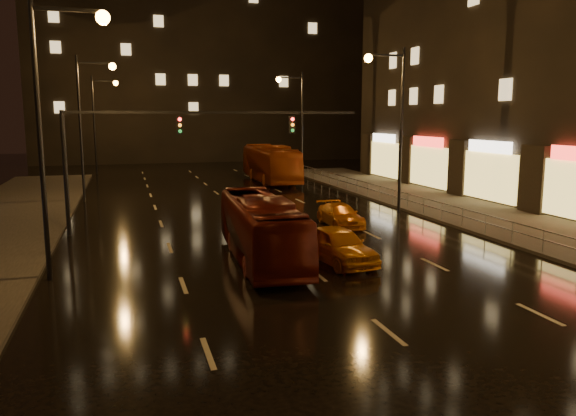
% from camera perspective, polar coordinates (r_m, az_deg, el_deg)
% --- Properties ---
extents(ground, '(140.00, 140.00, 0.00)m').
position_cam_1_polar(ground, '(30.71, -3.18, -1.80)').
color(ground, black).
rests_on(ground, ground).
extents(sidewalk_right, '(7.00, 70.00, 0.15)m').
position_cam_1_polar(sidewalk_right, '(32.24, 23.13, -1.87)').
color(sidewalk_right, '#38332D').
rests_on(sidewalk_right, ground).
extents(building_distant, '(44.00, 16.00, 36.00)m').
position_cam_1_polar(building_distant, '(82.97, -9.05, 17.54)').
color(building_distant, black).
rests_on(building_distant, ground).
extents(traffic_signal, '(15.31, 0.32, 6.20)m').
position_cam_1_polar(traffic_signal, '(29.44, -12.97, 6.80)').
color(traffic_signal, black).
rests_on(traffic_signal, ground).
extents(railing_right, '(0.05, 56.00, 1.00)m').
position_cam_1_polar(railing_right, '(32.60, 15.38, 0.13)').
color(railing_right, '#99999E').
rests_on(railing_right, sidewalk_right).
extents(bus_red, '(2.75, 9.63, 2.65)m').
position_cam_1_polar(bus_red, '(23.17, -2.77, -2.09)').
color(bus_red, '#5B150D').
rests_on(bus_red, ground).
extents(bus_curb, '(2.98, 11.99, 3.33)m').
position_cam_1_polar(bus_curb, '(51.35, -1.80, 4.54)').
color(bus_curb, '#9E3C0F').
rests_on(bus_curb, ground).
extents(taxi_near, '(2.29, 4.54, 1.48)m').
position_cam_1_polar(taxi_near, '(22.85, 5.15, -3.77)').
color(taxi_near, orange).
rests_on(taxi_near, ground).
extents(taxi_far, '(1.69, 4.09, 1.18)m').
position_cam_1_polar(taxi_far, '(30.63, 5.34, -0.72)').
color(taxi_far, orange).
rests_on(taxi_far, ground).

